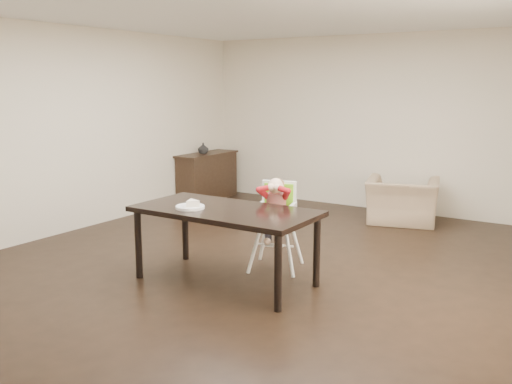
{
  "coord_description": "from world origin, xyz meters",
  "views": [
    {
      "loc": [
        3.11,
        -4.97,
        1.95
      ],
      "look_at": [
        0.11,
        -0.27,
        0.89
      ],
      "focal_mm": 40.0,
      "sensor_mm": 36.0,
      "label": 1
    }
  ],
  "objects_px": {
    "dining_table": "(225,217)",
    "armchair": "(403,193)",
    "high_chair": "(277,205)",
    "sideboard": "(207,176)"
  },
  "relations": [
    {
      "from": "dining_table",
      "to": "high_chair",
      "type": "relative_size",
      "value": 1.83
    },
    {
      "from": "high_chair",
      "to": "armchair",
      "type": "relative_size",
      "value": 1.01
    },
    {
      "from": "high_chair",
      "to": "dining_table",
      "type": "bearing_deg",
      "value": -123.52
    },
    {
      "from": "dining_table",
      "to": "armchair",
      "type": "xyz_separation_m",
      "value": [
        0.68,
        3.35,
        -0.24
      ]
    },
    {
      "from": "armchair",
      "to": "sideboard",
      "type": "bearing_deg",
      "value": -12.81
    },
    {
      "from": "armchair",
      "to": "high_chair",
      "type": "bearing_deg",
      "value": 65.33
    },
    {
      "from": "high_chair",
      "to": "armchair",
      "type": "bearing_deg",
      "value": 62.77
    },
    {
      "from": "high_chair",
      "to": "sideboard",
      "type": "xyz_separation_m",
      "value": [
        -2.91,
        2.59,
        -0.3
      ]
    },
    {
      "from": "sideboard",
      "to": "dining_table",
      "type": "bearing_deg",
      "value": -50.18
    },
    {
      "from": "dining_table",
      "to": "high_chair",
      "type": "bearing_deg",
      "value": 73.54
    }
  ]
}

